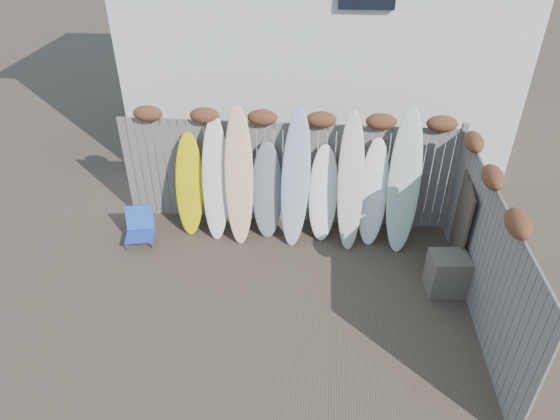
# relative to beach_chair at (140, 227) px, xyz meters

# --- Properties ---
(ground) EXTENTS (80.00, 80.00, 0.00)m
(ground) POSITION_rel_beach_chair_xyz_m (2.54, -1.50, -0.30)
(ground) COLOR #493A2D
(back_fence) EXTENTS (6.05, 0.28, 2.24)m
(back_fence) POSITION_rel_beach_chair_xyz_m (2.60, 0.90, 0.88)
(back_fence) COLOR slate
(back_fence) RESTS_ON ground
(right_fence) EXTENTS (0.28, 4.40, 2.24)m
(right_fence) POSITION_rel_beach_chair_xyz_m (5.54, -1.25, 0.84)
(right_fence) COLOR slate
(right_fence) RESTS_ON ground
(house) EXTENTS (8.50, 5.50, 6.33)m
(house) POSITION_rel_beach_chair_xyz_m (3.04, 5.00, 2.90)
(house) COLOR silver
(house) RESTS_ON ground
(beach_chair) EXTENTS (0.58, 0.61, 0.65)m
(beach_chair) POSITION_rel_beach_chair_xyz_m (0.00, 0.00, 0.00)
(beach_chair) COLOR #223EAC
(beach_chair) RESTS_ON ground
(wooden_crate) EXTENTS (0.62, 0.54, 0.68)m
(wooden_crate) POSITION_rel_beach_chair_xyz_m (5.22, -0.87, 0.04)
(wooden_crate) COLOR #6A5F50
(wooden_crate) RESTS_ON ground
(lattice_panel) EXTENTS (0.16, 1.04, 1.56)m
(lattice_panel) POSITION_rel_beach_chair_xyz_m (5.49, -0.16, 0.48)
(lattice_panel) COLOR #433A28
(lattice_panel) RESTS_ON ground
(surfboard_0) EXTENTS (0.53, 0.67, 1.82)m
(surfboard_0) POSITION_rel_beach_chair_xyz_m (0.84, 0.52, 0.61)
(surfboard_0) COLOR #E3BD07
(surfboard_0) RESTS_ON ground
(surfboard_1) EXTENTS (0.52, 0.78, 2.15)m
(surfboard_1) POSITION_rel_beach_chair_xyz_m (1.33, 0.47, 0.77)
(surfboard_1) COLOR silver
(surfboard_1) RESTS_ON ground
(surfboard_2) EXTENTS (0.58, 0.87, 2.35)m
(surfboard_2) POSITION_rel_beach_chair_xyz_m (1.77, 0.41, 0.88)
(surfboard_2) COLOR #F8B28E
(surfboard_2) RESTS_ON ground
(surfboard_3) EXTENTS (0.59, 0.66, 1.70)m
(surfboard_3) POSITION_rel_beach_chair_xyz_m (2.24, 0.53, 0.55)
(surfboard_3) COLOR slate
(surfboard_3) RESTS_ON ground
(surfboard_4) EXTENTS (0.58, 0.87, 2.34)m
(surfboard_4) POSITION_rel_beach_chair_xyz_m (2.75, 0.43, 0.87)
(surfboard_4) COLOR #A0AFC2
(surfboard_4) RESTS_ON ground
(surfboard_5) EXTENTS (0.52, 0.61, 1.69)m
(surfboard_5) POSITION_rel_beach_chair_xyz_m (3.24, 0.53, 0.54)
(surfboard_5) COLOR white
(surfboard_5) RESTS_ON ground
(surfboard_6) EXTENTS (0.50, 0.84, 2.34)m
(surfboard_6) POSITION_rel_beach_chair_xyz_m (3.69, 0.40, 0.87)
(surfboard_6) COLOR beige
(surfboard_6) RESTS_ON ground
(surfboard_7) EXTENTS (0.54, 0.70, 1.85)m
(surfboard_7) POSITION_rel_beach_chair_xyz_m (4.10, 0.50, 0.63)
(surfboard_7) COLOR white
(surfboard_7) RESTS_ON ground
(surfboard_8) EXTENTS (0.60, 0.88, 2.41)m
(surfboard_8) POSITION_rel_beach_chair_xyz_m (4.59, 0.43, 0.90)
(surfboard_8) COLOR beige
(surfboard_8) RESTS_ON ground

